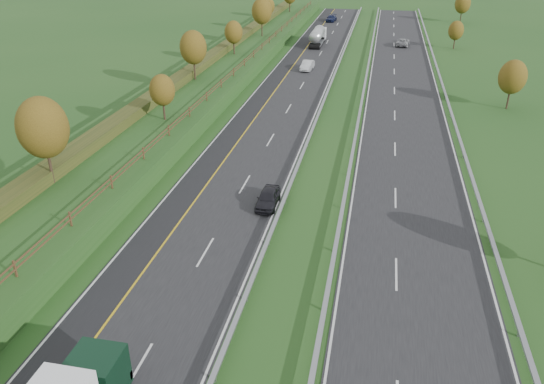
{
  "coord_description": "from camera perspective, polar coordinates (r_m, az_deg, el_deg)",
  "views": [
    {
      "loc": [
        12.86,
        -8.81,
        21.73
      ],
      "look_at": [
        4.99,
        29.63,
        2.2
      ],
      "focal_mm": 35.0,
      "sensor_mm": 36.0,
      "label": 1
    }
  ],
  "objects": [
    {
      "name": "far_carriageway",
      "position": [
        72.25,
        14.05,
        8.18
      ],
      "size": [
        10.5,
        200.0,
        0.04
      ],
      "primitive_type": "cube",
      "color": "black",
      "rests_on": "ground"
    },
    {
      "name": "ground",
      "position": [
        67.58,
        6.89,
        7.51
      ],
      "size": [
        400.0,
        400.0,
        0.0
      ],
      "primitive_type": "plane",
      "color": "#214A1A",
      "rests_on": "ground"
    },
    {
      "name": "embankment_left",
      "position": [
        76.38,
        -8.84,
        10.4
      ],
      "size": [
        12.0,
        200.0,
        2.0
      ],
      "primitive_type": "cube",
      "color": "#214A1A",
      "rests_on": "ground"
    },
    {
      "name": "near_carriageway",
      "position": [
        73.29,
        0.95,
        9.23
      ],
      "size": [
        10.5,
        200.0,
        0.04
      ],
      "primitive_type": "cube",
      "color": "black",
      "rests_on": "ground"
    },
    {
      "name": "median_barrier_near",
      "position": [
        72.33,
        5.45,
        9.37
      ],
      "size": [
        0.32,
        200.0,
        0.71
      ],
      "color": "gray",
      "rests_on": "ground"
    },
    {
      "name": "car_oncoming",
      "position": [
        116.61,
        13.87,
        15.39
      ],
      "size": [
        3.09,
        5.66,
        1.5
      ],
      "primitive_type": "imported",
      "rotation": [
        0.0,
        0.0,
        3.03
      ],
      "color": "#99999D",
      "rests_on": "far_carriageway"
    },
    {
      "name": "trees_left",
      "position": [
        71.89,
        -9.78,
        13.75
      ],
      "size": [
        6.64,
        164.3,
        7.66
      ],
      "color": "#2D2116",
      "rests_on": "embankment_left"
    },
    {
      "name": "hedge_left",
      "position": [
        76.67,
        -10.35,
        11.55
      ],
      "size": [
        2.2,
        180.0,
        1.1
      ],
      "primitive_type": "cube",
      "color": "#2C3716",
      "rests_on": "embankment_left"
    },
    {
      "name": "median_barrier_far",
      "position": [
        72.01,
        9.53,
        9.04
      ],
      "size": [
        0.32,
        200.0,
        0.71
      ],
      "color": "gray",
      "rests_on": "ground"
    },
    {
      "name": "outer_barrier_far",
      "position": [
        72.59,
        18.71,
        8.15
      ],
      "size": [
        0.32,
        200.0,
        0.71
      ],
      "color": "gray",
      "rests_on": "ground"
    },
    {
      "name": "lane_markings",
      "position": [
        72.32,
        5.98,
        8.87
      ],
      "size": [
        26.75,
        200.0,
        0.01
      ],
      "color": "silver",
      "rests_on": "near_carriageway"
    },
    {
      "name": "trees_far",
      "position": [
        101.0,
        21.78,
        14.7
      ],
      "size": [
        8.45,
        118.6,
        7.12
      ],
      "color": "#2D2116",
      "rests_on": "ground"
    },
    {
      "name": "road_tanker",
      "position": [
        115.0,
        4.94,
        16.42
      ],
      "size": [
        2.4,
        11.22,
        3.46
      ],
      "color": "silver",
      "rests_on": "near_carriageway"
    },
    {
      "name": "car_dark_near",
      "position": [
        46.01,
        -0.43,
        -0.63
      ],
      "size": [
        1.76,
        4.32,
        1.47
      ],
      "primitive_type": "imported",
      "rotation": [
        0.0,
        0.0,
        0.01
      ],
      "color": "black",
      "rests_on": "near_carriageway"
    },
    {
      "name": "hard_shoulder",
      "position": [
        74.04,
        -1.94,
        9.4
      ],
      "size": [
        3.0,
        200.0,
        0.04
      ],
      "primitive_type": "cube",
      "color": "black",
      "rests_on": "ground"
    },
    {
      "name": "car_silver_mid",
      "position": [
        93.24,
        3.82,
        13.45
      ],
      "size": [
        2.01,
        4.88,
        1.57
      ],
      "primitive_type": "imported",
      "rotation": [
        0.0,
        0.0,
        -0.07
      ],
      "color": "silver",
      "rests_on": "near_carriageway"
    },
    {
      "name": "fence_left",
      "position": [
        74.13,
        -5.7,
        11.48
      ],
      "size": [
        0.12,
        189.06,
        1.2
      ],
      "color": "#422B19",
      "rests_on": "embankment_left"
    },
    {
      "name": "car_small_far",
      "position": [
        146.04,
        6.4,
        18.07
      ],
      "size": [
        2.66,
        5.54,
        1.56
      ],
      "primitive_type": "imported",
      "rotation": [
        0.0,
        0.0,
        -0.09
      ],
      "color": "#131A3B",
      "rests_on": "near_carriageway"
    }
  ]
}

